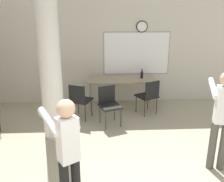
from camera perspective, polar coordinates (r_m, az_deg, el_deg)
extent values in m
cube|color=beige|center=(6.81, -0.84, 9.05)|extent=(8.00, 0.12, 2.80)
cylinder|color=black|center=(6.75, 6.85, 14.41)|extent=(0.30, 0.03, 0.30)
cylinder|color=white|center=(6.73, 6.87, 14.40)|extent=(0.25, 0.01, 0.25)
cube|color=#99999E|center=(6.82, 5.61, 8.56)|extent=(1.79, 0.01, 1.16)
cube|color=white|center=(6.81, 5.62, 8.55)|extent=(1.73, 0.02, 1.10)
cylinder|color=silver|center=(4.91, -13.94, 4.94)|extent=(0.42, 0.42, 2.80)
cube|color=tan|center=(6.47, 2.31, 2.69)|extent=(1.78, 0.67, 0.03)
cylinder|color=gray|center=(6.31, -5.04, -1.45)|extent=(0.04, 0.04, 0.74)
cylinder|color=gray|center=(6.46, 9.84, -1.17)|extent=(0.04, 0.04, 0.74)
cylinder|color=gray|center=(6.82, -4.89, 0.09)|extent=(0.04, 0.04, 0.74)
cylinder|color=gray|center=(6.96, 8.88, 0.31)|extent=(0.04, 0.04, 0.74)
cylinder|color=black|center=(6.54, 6.82, 3.67)|extent=(0.07, 0.07, 0.18)
cylinder|color=black|center=(6.51, 6.86, 4.74)|extent=(0.03, 0.03, 0.08)
cube|color=black|center=(6.18, 7.93, -1.17)|extent=(0.59, 0.59, 0.04)
cube|color=black|center=(5.96, 9.21, 0.27)|extent=(0.37, 0.20, 0.40)
cylinder|color=#333333|center=(6.50, 8.14, -2.40)|extent=(0.02, 0.02, 0.43)
cylinder|color=#333333|center=(6.30, 5.54, -2.98)|extent=(0.02, 0.02, 0.43)
cylinder|color=#333333|center=(6.24, 10.15, -3.40)|extent=(0.02, 0.02, 0.43)
cylinder|color=#333333|center=(6.03, 7.50, -4.05)|extent=(0.02, 0.02, 0.43)
cube|color=black|center=(5.90, -7.04, -2.09)|extent=(0.58, 0.58, 0.04)
cube|color=black|center=(5.65, -8.06, -0.67)|extent=(0.38, 0.18, 0.40)
cylinder|color=#333333|center=(6.06, -4.67, -3.83)|extent=(0.02, 0.02, 0.43)
cylinder|color=#333333|center=(6.21, -7.70, -3.38)|extent=(0.02, 0.02, 0.43)
cylinder|color=#333333|center=(5.76, -6.15, -5.09)|extent=(0.02, 0.02, 0.43)
cylinder|color=#333333|center=(5.92, -9.30, -4.58)|extent=(0.02, 0.02, 0.43)
cube|color=black|center=(5.49, -0.42, -3.51)|extent=(0.56, 0.56, 0.04)
cube|color=black|center=(5.59, -1.22, -0.70)|extent=(0.38, 0.16, 0.40)
cylinder|color=#333333|center=(5.37, -1.47, -6.77)|extent=(0.02, 0.02, 0.43)
cylinder|color=#333333|center=(5.50, 2.05, -6.16)|extent=(0.02, 0.02, 0.43)
cylinder|color=#333333|center=(5.68, -2.79, -5.35)|extent=(0.02, 0.02, 0.43)
cylinder|color=#333333|center=(5.80, 0.57, -4.81)|extent=(0.02, 0.02, 0.43)
cube|color=white|center=(2.96, -10.09, -10.85)|extent=(0.29, 0.27, 0.55)
sphere|color=#D8AD8C|center=(2.80, -10.52, -3.97)|extent=(0.21, 0.21, 0.21)
cylinder|color=white|center=(3.11, -10.01, -5.68)|extent=(0.33, 0.46, 0.22)
cylinder|color=white|center=(3.02, -14.29, -6.72)|extent=(0.33, 0.46, 0.22)
cube|color=white|center=(3.21, -15.80, -5.30)|extent=(0.10, 0.13, 0.04)
cylinder|color=#514C47|center=(4.42, 24.06, -11.49)|extent=(0.12, 0.12, 0.82)
cylinder|color=#514C47|center=(4.38, 21.96, -11.47)|extent=(0.12, 0.12, 0.82)
cube|color=white|center=(4.12, 24.21, -2.92)|extent=(0.28, 0.24, 0.58)
cylinder|color=white|center=(4.24, 22.13, 0.64)|extent=(0.20, 0.52, 0.23)
cube|color=white|center=(4.46, 21.58, 1.56)|extent=(0.07, 0.13, 0.04)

